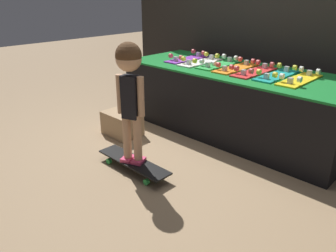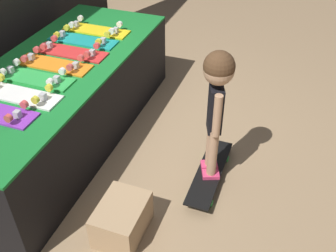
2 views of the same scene
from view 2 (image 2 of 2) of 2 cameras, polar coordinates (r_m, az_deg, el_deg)
ground_plane at (r=3.41m, az=-5.13°, el=-3.54°), size 16.00×16.00×0.00m
display_rack at (r=3.48m, az=-15.28°, el=3.38°), size 2.48×0.98×0.71m
skateboard_white_on_rack at (r=2.97m, az=-20.83°, el=4.39°), size 0.19×0.62×0.09m
skateboard_green_on_rack at (r=3.14m, az=-18.89°, el=6.74°), size 0.19×0.62×0.09m
skateboard_orange_on_rack at (r=3.29m, az=-16.26°, el=8.71°), size 0.19×0.62×0.09m
skateboard_red_on_rack at (r=3.44m, az=-13.91°, el=10.50°), size 0.19×0.62×0.09m
skateboard_teal_on_rack at (r=3.63m, az=-12.27°, el=12.18°), size 0.19×0.62×0.09m
skateboard_yellow_on_rack at (r=3.80m, az=-10.39°, el=13.64°), size 0.19×0.62×0.09m
skateboard_on_floor at (r=3.11m, az=6.06°, el=-6.73°), size 0.77×0.19×0.09m
child at (r=2.65m, az=7.09°, el=4.70°), size 0.23×0.21×1.03m
storage_box at (r=2.73m, az=-6.70°, el=-13.30°), size 0.40×0.30×0.26m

